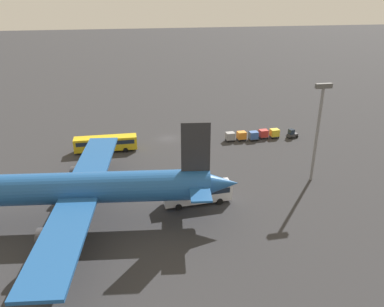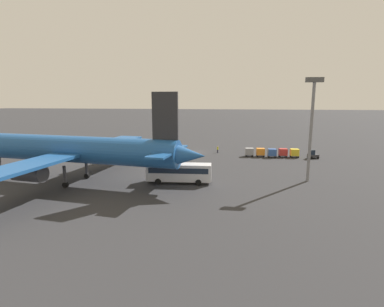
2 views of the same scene
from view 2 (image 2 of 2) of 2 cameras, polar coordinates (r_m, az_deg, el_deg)
name	(u,v)px [view 2 (image 2 of 2)]	position (r m, az deg, el deg)	size (l,w,h in m)	color
ground_plane	(196,152)	(79.47, 0.86, 0.31)	(600.00, 600.00, 0.00)	#2D2D30
airplane	(67,149)	(54.17, -22.65, 0.71)	(48.03, 41.71, 15.04)	#1E5193
shuttle_bus_near	(140,146)	(77.42, -9.81, 1.32)	(12.99, 3.40, 3.20)	gold
shuttle_bus_far	(179,171)	(50.38, -2.49, -3.45)	(10.91, 3.31, 3.30)	silver
baggage_tug	(313,155)	(76.14, 21.99, -0.20)	(2.67, 2.20, 2.10)	#333338
worker_person	(218,149)	(78.44, 4.91, 0.78)	(0.38, 0.38, 1.74)	#1E1E2D
cargo_cart_yellow	(295,153)	(76.01, 18.95, 0.17)	(2.07, 1.77, 2.06)	#38383D
cargo_cart_red	(283,152)	(75.62, 16.94, 0.24)	(2.07, 1.77, 2.06)	#38383D
cargo_cart_blue	(272,152)	(74.53, 15.00, 0.19)	(2.07, 1.77, 2.06)	#38383D
cargo_cart_orange	(260,152)	(74.72, 12.91, 0.31)	(2.07, 1.77, 2.06)	#38383D
cargo_cart_grey	(249,152)	(74.54, 10.86, 0.36)	(2.07, 1.77, 2.06)	#38383D
light_pole	(312,119)	(53.81, 21.86, 6.14)	(2.80, 0.70, 17.44)	slate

